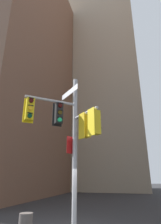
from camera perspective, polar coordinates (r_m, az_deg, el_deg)
building_mid_block at (r=42.41m, az=6.28°, el=13.43°), size 14.28×14.28×49.59m
signal_pole_assembly at (r=8.55m, az=-3.38°, el=-5.21°), size 3.43×2.13×7.01m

